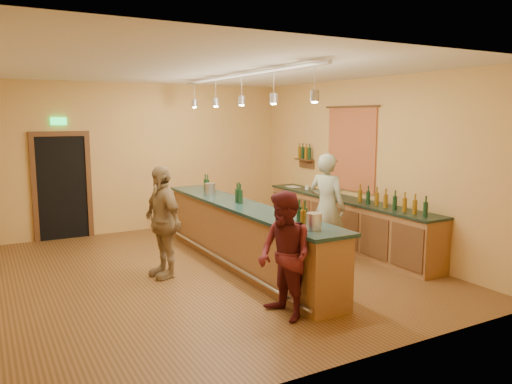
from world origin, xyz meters
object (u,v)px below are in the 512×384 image
customer_a (285,256)px  bartender (327,207)px  bar_stool (281,206)px  customer_b (162,222)px  tasting_bar (242,231)px  back_counter (346,222)px

customer_a → bartender: bearing=129.6°
bartender → customer_a: bearing=109.9°
bar_stool → bartender: bearing=-99.8°
bar_stool → customer_b: bearing=-153.3°
tasting_bar → customer_b: bearing=174.9°
tasting_bar → customer_b: (-1.33, 0.12, 0.27)m
back_counter → customer_b: (-3.68, -0.06, 0.39)m
tasting_bar → customer_b: size_ratio=2.91×
customer_b → customer_a: bearing=10.1°
back_counter → customer_a: size_ratio=2.85×
back_counter → bartender: bartender is taller
bartender → bar_stool: bearing=-32.2°
back_counter → tasting_bar: 2.36m
back_counter → customer_a: customer_a is taller
back_counter → bartender: (-0.88, -0.55, 0.45)m
tasting_bar → bar_stool: size_ratio=6.83×
customer_b → bar_stool: customer_b is taller
bartender → bar_stool: bartender is taller
customer_b → bar_stool: bearing=108.1°
tasting_bar → bar_stool: 2.49m
back_counter → customer_b: 3.70m
bartender → bar_stool: size_ratio=2.51×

